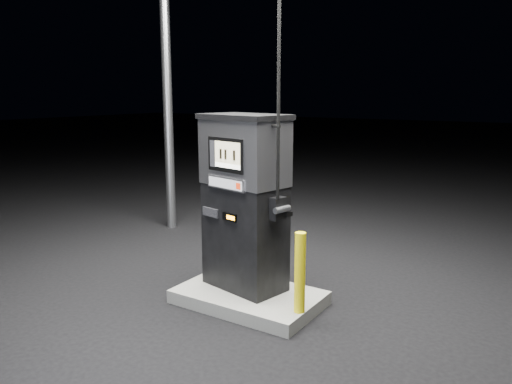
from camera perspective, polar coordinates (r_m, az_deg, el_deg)
The scene contains 5 objects.
ground at distance 5.85m, azimuth -0.81°, elevation -12.60°, with size 80.00×80.00×0.00m, color black.
pump_island at distance 5.82m, azimuth -0.81°, elevation -11.92°, with size 1.60×1.00×0.15m, color slate.
fuel_dispenser at distance 5.63m, azimuth -1.28°, elevation -1.01°, with size 1.15×0.78×4.13m.
bollard_left at distance 6.00m, azimuth -4.92°, elevation -6.14°, with size 0.11×0.11×0.85m, color yellow.
bollard_right at distance 5.15m, azimuth 5.04°, elevation -9.18°, with size 0.11×0.11×0.85m, color yellow.
Camera 1 is at (2.97, -4.45, 2.37)m, focal length 35.00 mm.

